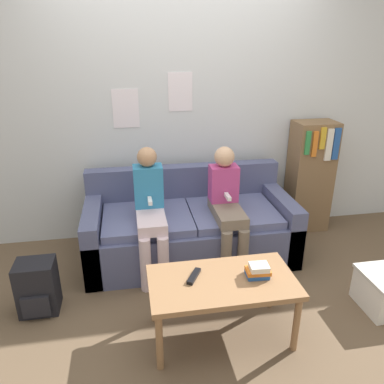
{
  "coord_description": "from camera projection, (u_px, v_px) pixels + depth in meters",
  "views": [
    {
      "loc": [
        -0.5,
        -2.45,
        1.87
      ],
      "look_at": [
        0.0,
        0.4,
        0.67
      ],
      "focal_mm": 35.0,
      "sensor_mm": 36.0,
      "label": 1
    }
  ],
  "objects": [
    {
      "name": "ground_plane",
      "position": [
        201.0,
        287.0,
        3.03
      ],
      "size": [
        10.0,
        10.0,
        0.0
      ],
      "primitive_type": "plane",
      "color": "brown"
    },
    {
      "name": "wall_back",
      "position": [
        180.0,
        104.0,
        3.49
      ],
      "size": [
        8.0,
        0.06,
        2.6
      ],
      "color": "silver",
      "rests_on": "ground_plane"
    },
    {
      "name": "couch",
      "position": [
        189.0,
        228.0,
        3.41
      ],
      "size": [
        1.82,
        0.84,
        0.76
      ],
      "color": "#4C5175",
      "rests_on": "ground_plane"
    },
    {
      "name": "coffee_table",
      "position": [
        222.0,
        286.0,
        2.41
      ],
      "size": [
        0.94,
        0.51,
        0.44
      ],
      "color": "#8E6642",
      "rests_on": "ground_plane"
    },
    {
      "name": "person_left",
      "position": [
        150.0,
        208.0,
        3.05
      ],
      "size": [
        0.24,
        0.57,
        1.06
      ],
      "color": "silver",
      "rests_on": "ground_plane"
    },
    {
      "name": "person_right",
      "position": [
        227.0,
        203.0,
        3.16
      ],
      "size": [
        0.24,
        0.57,
        1.03
      ],
      "color": "#756656",
      "rests_on": "ground_plane"
    },
    {
      "name": "tv_remote",
      "position": [
        194.0,
        276.0,
        2.41
      ],
      "size": [
        0.12,
        0.17,
        0.02
      ],
      "rotation": [
        0.0,
        0.0,
        -0.52
      ],
      "color": "black",
      "rests_on": "coffee_table"
    },
    {
      "name": "book_stack",
      "position": [
        258.0,
        271.0,
        2.41
      ],
      "size": [
        0.16,
        0.12,
        0.09
      ],
      "color": "#23519E",
      "rests_on": "coffee_table"
    },
    {
      "name": "bookshelf",
      "position": [
        310.0,
        176.0,
        3.79
      ],
      "size": [
        0.4,
        0.31,
        1.13
      ],
      "color": "brown",
      "rests_on": "ground_plane"
    },
    {
      "name": "backpack",
      "position": [
        38.0,
        287.0,
        2.7
      ],
      "size": [
        0.27,
        0.25,
        0.4
      ],
      "color": "black",
      "rests_on": "ground_plane"
    }
  ]
}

